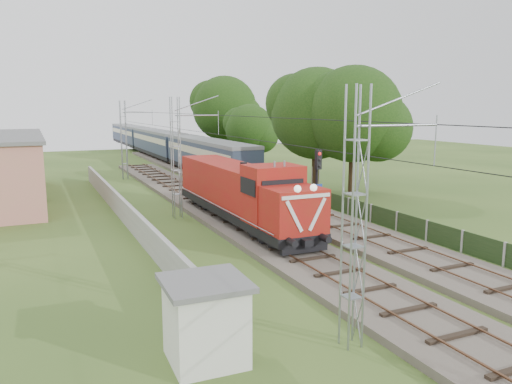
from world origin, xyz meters
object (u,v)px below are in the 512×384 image
locomotive (241,192)px  signal_post (317,177)px  relay_hut (206,320)px  coach_rake (158,141)px

locomotive → signal_post: 5.21m
locomotive → signal_post: bearing=-52.7°
signal_post → relay_hut: 15.44m
relay_hut → signal_post: bearing=46.8°
coach_rake → signal_post: size_ratio=13.12×
signal_post → relay_hut: signal_post is taller
coach_rake → signal_post: signal_post is taller
locomotive → coach_rake: bearing=83.4°
coach_rake → relay_hut: (-12.40, -58.34, -1.21)m
locomotive → coach_rake: 43.48m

